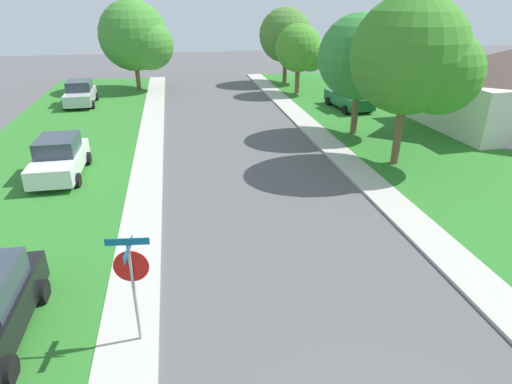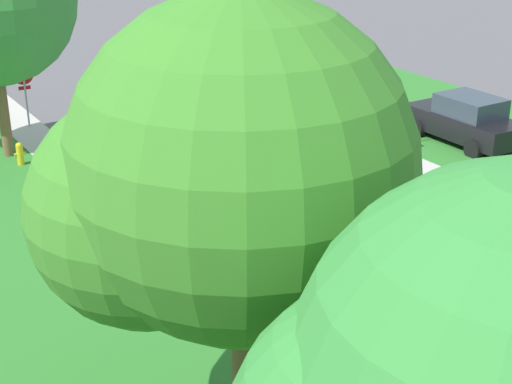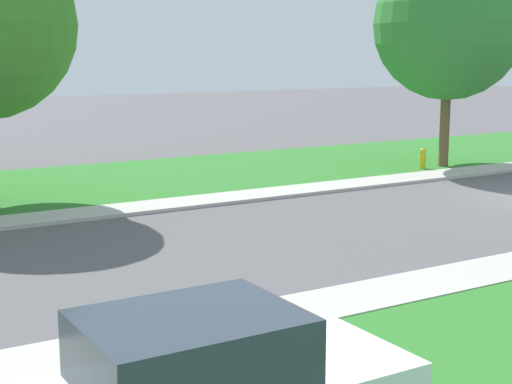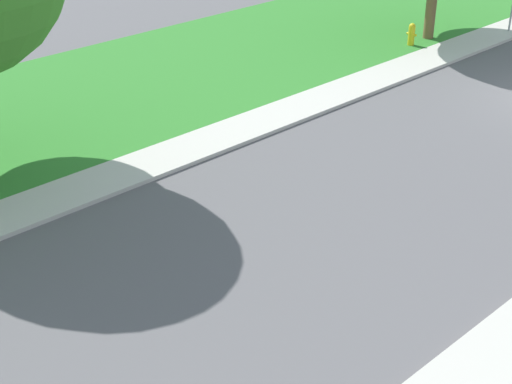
# 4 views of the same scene
# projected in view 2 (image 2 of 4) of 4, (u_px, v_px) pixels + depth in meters

# --- Properties ---
(ground_plane) EXTENTS (120.00, 120.00, 0.00)m
(ground_plane) POSITION_uv_depth(u_px,v_px,m) (195.00, 141.00, 27.05)
(ground_plane) COLOR #565456
(sidewalk_east) EXTENTS (1.40, 56.00, 0.10)m
(sidewalk_east) POSITION_uv_depth(u_px,v_px,m) (270.00, 342.00, 15.37)
(sidewalk_east) COLOR #B7B2A8
(sidewalk_east) RESTS_ON ground
(stop_sign_near_corner) EXTENTS (0.92, 0.92, 2.77)m
(stop_sign_near_corner) POSITION_uv_depth(u_px,v_px,m) (24.00, 79.00, 27.73)
(stop_sign_near_corner) COLOR #9E9EA3
(stop_sign_near_corner) RESTS_ON ground
(stop_sign_far_corner) EXTENTS (0.92, 0.92, 2.77)m
(stop_sign_far_corner) POSITION_uv_depth(u_px,v_px,m) (379.00, 103.00, 24.86)
(stop_sign_far_corner) COLOR #9E9EA3
(stop_sign_far_corner) RESTS_ON ground
(car_black_across_road) EXTENTS (2.05, 4.31, 1.76)m
(car_black_across_road) POSITION_uv_depth(u_px,v_px,m) (465.00, 120.00, 26.48)
(car_black_across_road) COLOR black
(car_black_across_road) RESTS_ON ground
(tree_across_right) EXTENTS (5.41, 5.03, 7.49)m
(tree_across_right) POSITION_uv_depth(u_px,v_px,m) (217.00, 179.00, 10.75)
(tree_across_right) COLOR brown
(tree_across_right) RESTS_ON ground
(fire_hydrant) EXTENTS (0.38, 0.22, 0.83)m
(fire_hydrant) POSITION_uv_depth(u_px,v_px,m) (20.00, 154.00, 24.55)
(fire_hydrant) COLOR gold
(fire_hydrant) RESTS_ON ground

